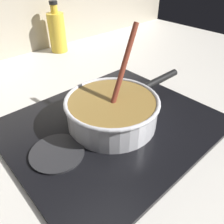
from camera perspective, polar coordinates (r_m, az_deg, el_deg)
ground at (r=0.56m, az=-3.34°, el=-14.38°), size 2.40×1.60×0.04m
hob_plate at (r=0.65m, az=0.00°, el=-3.14°), size 0.56×0.48×0.01m
burner_ring at (r=0.64m, az=0.00°, el=-2.44°), size 0.20×0.20×0.01m
spare_burner at (r=0.57m, az=-13.73°, el=-9.98°), size 0.13×0.13×0.01m
cooking_pan at (r=0.62m, az=0.13°, el=0.49°), size 0.41×0.26×0.26m
sauce_bottle at (r=1.17m, az=-13.70°, el=19.14°), size 0.08×0.08×0.23m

